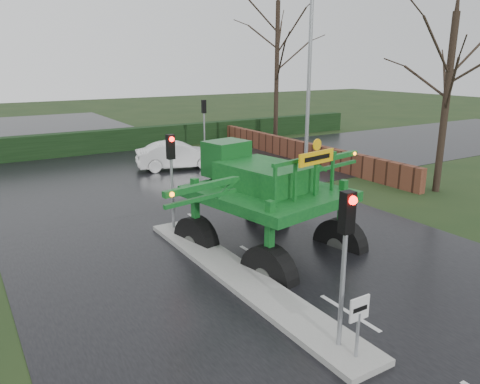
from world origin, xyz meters
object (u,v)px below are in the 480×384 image
traffic_signal_near (346,237)px  white_sedan (178,169)px  street_light_right (305,60)px  keep_left_sign (359,317)px  crop_sprayer (264,200)px  traffic_signal_mid (171,161)px  traffic_signal_far (204,114)px

traffic_signal_near → white_sedan: size_ratio=0.76×
street_light_right → traffic_signal_near: bearing=-126.1°
keep_left_sign → crop_sprayer: bearing=80.2°
traffic_signal_mid → white_sedan: bearing=64.6°
traffic_signal_far → traffic_signal_mid: bearing=58.1°
keep_left_sign → street_light_right: size_ratio=0.14×
keep_left_sign → white_sedan: 18.83m
keep_left_sign → crop_sprayer: crop_sprayer is taller
crop_sprayer → white_sedan: size_ratio=1.80×
traffic_signal_near → traffic_signal_mid: size_ratio=1.00×
white_sedan → traffic_signal_mid: bearing=168.9°
keep_left_sign → white_sedan: bearing=76.4°
street_light_right → crop_sprayer: size_ratio=1.19×
street_light_right → white_sedan: (-5.08, 4.77, -5.99)m
keep_left_sign → crop_sprayer: 4.63m
traffic_signal_near → traffic_signal_far: bearing=69.6°
traffic_signal_near → traffic_signal_mid: same height
keep_left_sign → white_sedan: (4.41, 18.28, -1.06)m
traffic_signal_near → white_sedan: traffic_signal_near is taller
crop_sprayer → traffic_signal_mid: bearing=88.6°
white_sedan → crop_sprayer: bearing=179.6°
traffic_signal_far → crop_sprayer: size_ratio=0.42×
traffic_signal_far → white_sedan: 5.35m
crop_sprayer → white_sedan: 14.52m
traffic_signal_near → traffic_signal_far: size_ratio=1.00×
traffic_signal_near → street_light_right: 16.46m
traffic_signal_far → crop_sprayer: 18.50m
traffic_signal_mid → crop_sprayer: 4.66m
traffic_signal_near → keep_left_sign: bearing=-90.0°
traffic_signal_near → white_sedan: 18.50m
keep_left_sign → street_light_right: bearing=54.9°
keep_left_sign → traffic_signal_far: size_ratio=0.38×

